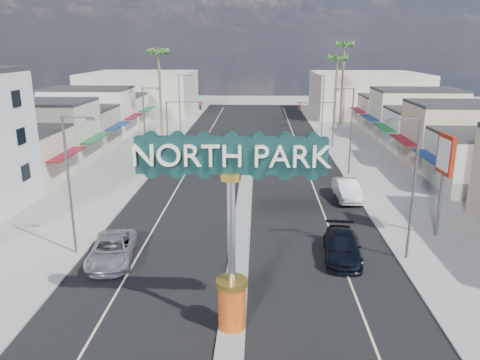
# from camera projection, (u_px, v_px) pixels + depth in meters

# --- Properties ---
(ground) EXTENTS (160.00, 160.00, 0.00)m
(ground) POSITION_uv_depth(u_px,v_px,m) (247.00, 174.00, 49.19)
(ground) COLOR gray
(ground) RESTS_ON ground
(road) EXTENTS (20.00, 120.00, 0.01)m
(road) POSITION_uv_depth(u_px,v_px,m) (247.00, 174.00, 49.19)
(road) COLOR black
(road) RESTS_ON ground
(median_island) EXTENTS (1.30, 30.00, 0.16)m
(median_island) POSITION_uv_depth(u_px,v_px,m) (241.00, 231.00, 33.81)
(median_island) COLOR gray
(median_island) RESTS_ON ground
(sidewalk_left) EXTENTS (8.00, 120.00, 0.12)m
(sidewalk_left) POSITION_uv_depth(u_px,v_px,m) (115.00, 172.00, 49.71)
(sidewalk_left) COLOR gray
(sidewalk_left) RESTS_ON ground
(sidewalk_right) EXTENTS (8.00, 120.00, 0.12)m
(sidewalk_right) POSITION_uv_depth(u_px,v_px,m) (381.00, 175.00, 48.64)
(sidewalk_right) COLOR gray
(sidewalk_right) RESTS_ON ground
(storefront_row_left) EXTENTS (12.00, 42.00, 6.00)m
(storefront_row_left) POSITION_uv_depth(u_px,v_px,m) (68.00, 124.00, 61.75)
(storefront_row_left) COLOR beige
(storefront_row_left) RESTS_ON ground
(storefront_row_right) EXTENTS (12.00, 42.00, 6.00)m
(storefront_row_right) POSITION_uv_depth(u_px,v_px,m) (436.00, 127.00, 59.93)
(storefront_row_right) COLOR #B7B29E
(storefront_row_right) RESTS_ON ground
(backdrop_far_left) EXTENTS (20.00, 20.00, 8.00)m
(backdrop_far_left) POSITION_uv_depth(u_px,v_px,m) (141.00, 93.00, 92.13)
(backdrop_far_left) COLOR #B7B29E
(backdrop_far_left) RESTS_ON ground
(backdrop_far_right) EXTENTS (20.00, 20.00, 8.00)m
(backdrop_far_right) POSITION_uv_depth(u_px,v_px,m) (366.00, 94.00, 90.45)
(backdrop_far_right) COLOR beige
(backdrop_far_right) RESTS_ON ground
(gateway_sign) EXTENTS (8.20, 1.50, 9.15)m
(gateway_sign) POSITION_uv_depth(u_px,v_px,m) (231.00, 212.00, 20.64)
(gateway_sign) COLOR red
(gateway_sign) RESTS_ON median_island
(traffic_signal_left) EXTENTS (5.09, 0.45, 6.00)m
(traffic_signal_left) POSITION_uv_depth(u_px,v_px,m) (180.00, 114.00, 61.79)
(traffic_signal_left) COLOR #47474C
(traffic_signal_left) RESTS_ON ground
(traffic_signal_right) EXTENTS (5.09, 0.45, 6.00)m
(traffic_signal_right) POSITION_uv_depth(u_px,v_px,m) (320.00, 115.00, 61.10)
(traffic_signal_right) COLOR #47474C
(traffic_signal_right) RESTS_ON ground
(streetlight_l_near) EXTENTS (2.03, 0.22, 9.00)m
(streetlight_l_near) POSITION_uv_depth(u_px,v_px,m) (71.00, 179.00, 28.98)
(streetlight_l_near) COLOR #47474C
(streetlight_l_near) RESTS_ON ground
(streetlight_l_mid) EXTENTS (2.03, 0.22, 9.00)m
(streetlight_l_mid) POSITION_uv_depth(u_px,v_px,m) (146.00, 126.00, 48.18)
(streetlight_l_mid) COLOR #47474C
(streetlight_l_mid) RESTS_ON ground
(streetlight_l_far) EXTENTS (2.03, 0.22, 9.00)m
(streetlight_l_far) POSITION_uv_depth(u_px,v_px,m) (181.00, 101.00, 69.31)
(streetlight_l_far) COLOR #47474C
(streetlight_l_far) RESTS_ON ground
(streetlight_r_near) EXTENTS (2.03, 0.22, 9.00)m
(streetlight_r_near) POSITION_uv_depth(u_px,v_px,m) (411.00, 183.00, 28.19)
(streetlight_r_near) COLOR #47474C
(streetlight_r_near) RESTS_ON ground
(streetlight_r_mid) EXTENTS (2.03, 0.22, 9.00)m
(streetlight_r_mid) POSITION_uv_depth(u_px,v_px,m) (350.00, 127.00, 47.39)
(streetlight_r_mid) COLOR #47474C
(streetlight_r_mid) RESTS_ON ground
(streetlight_r_far) EXTENTS (2.03, 0.22, 9.00)m
(streetlight_r_far) POSITION_uv_depth(u_px,v_px,m) (322.00, 102.00, 68.51)
(streetlight_r_far) COLOR #47474C
(streetlight_r_far) RESTS_ON ground
(palm_left_far) EXTENTS (2.60, 2.60, 13.10)m
(palm_left_far) POSITION_uv_depth(u_px,v_px,m) (158.00, 57.00, 65.70)
(palm_left_far) COLOR brown
(palm_left_far) RESTS_ON ground
(palm_right_mid) EXTENTS (2.60, 2.60, 12.10)m
(palm_right_mid) POSITION_uv_depth(u_px,v_px,m) (337.00, 62.00, 70.73)
(palm_right_mid) COLOR brown
(palm_right_mid) RESTS_ON ground
(palm_right_far) EXTENTS (2.60, 2.60, 14.10)m
(palm_right_far) POSITION_uv_depth(u_px,v_px,m) (344.00, 50.00, 75.92)
(palm_right_far) COLOR brown
(palm_right_far) RESTS_ON ground
(suv_left) EXTENTS (3.31, 5.93, 1.57)m
(suv_left) POSITION_uv_depth(u_px,v_px,m) (112.00, 250.00, 29.10)
(suv_left) COLOR #BBBBC1
(suv_left) RESTS_ON ground
(suv_right) EXTENTS (2.73, 5.67, 1.59)m
(suv_right) POSITION_uv_depth(u_px,v_px,m) (342.00, 246.00, 29.56)
(suv_right) COLOR black
(suv_right) RESTS_ON ground
(car_parked_left) EXTENTS (2.17, 4.54, 1.50)m
(car_parked_left) POSITION_uv_depth(u_px,v_px,m) (198.00, 160.00, 51.99)
(car_parked_left) COLOR slate
(car_parked_left) RESTS_ON ground
(car_parked_right) EXTENTS (1.99, 5.31, 1.73)m
(car_parked_right) POSITION_uv_depth(u_px,v_px,m) (347.00, 190.00, 40.99)
(car_parked_right) COLOR silver
(car_parked_right) RESTS_ON ground
(bank_pylon_sign) EXTENTS (0.40, 2.26, 7.21)m
(bank_pylon_sign) POSITION_uv_depth(u_px,v_px,m) (445.00, 160.00, 31.53)
(bank_pylon_sign) COLOR #47474C
(bank_pylon_sign) RESTS_ON sidewalk_right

